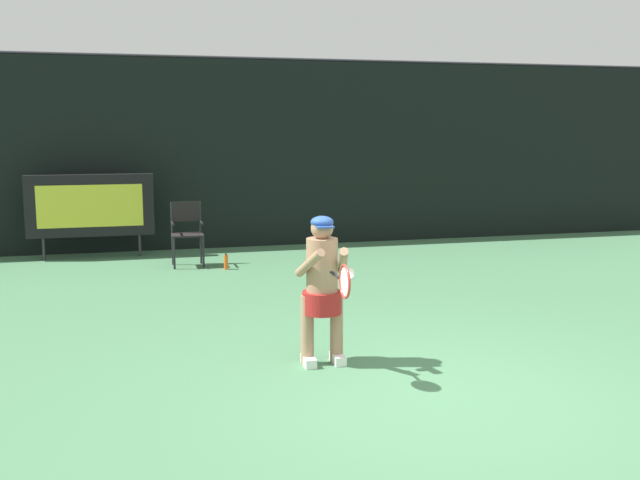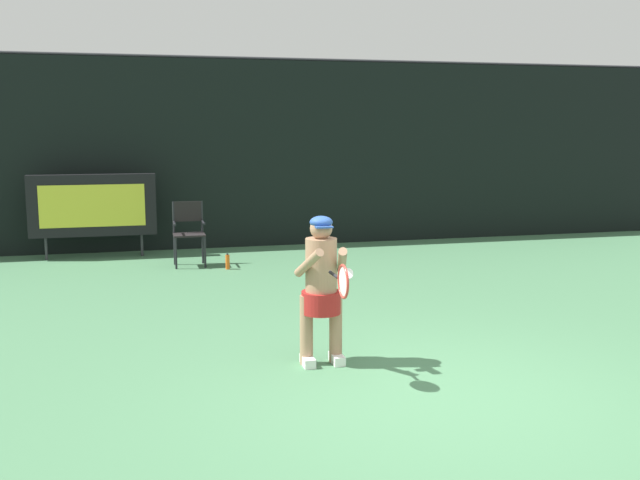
% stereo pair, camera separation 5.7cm
% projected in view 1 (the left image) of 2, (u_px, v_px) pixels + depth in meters
% --- Properties ---
extents(ground, '(18.00, 22.00, 0.03)m').
position_uv_depth(ground, '(445.00, 404.00, 6.24)').
color(ground, '#43734E').
extents(backdrop_screen, '(18.00, 0.12, 3.66)m').
position_uv_depth(backdrop_screen, '(261.00, 154.00, 14.27)').
color(backdrop_screen, black).
rests_on(backdrop_screen, ground).
extents(scoreboard, '(2.20, 0.21, 1.50)m').
position_uv_depth(scoreboard, '(90.00, 206.00, 13.00)').
color(scoreboard, black).
rests_on(scoreboard, ground).
extents(umpire_chair, '(0.52, 0.44, 1.08)m').
position_uv_depth(umpire_chair, '(187.00, 229.00, 12.34)').
color(umpire_chair, black).
rests_on(umpire_chair, ground).
extents(water_bottle, '(0.07, 0.07, 0.27)m').
position_uv_depth(water_bottle, '(226.00, 262.00, 12.09)').
color(water_bottle, '#E05C19').
rests_on(water_bottle, ground).
extents(tennis_player, '(0.53, 0.61, 1.48)m').
position_uv_depth(tennis_player, '(322.00, 284.00, 7.17)').
color(tennis_player, white).
rests_on(tennis_player, ground).
extents(tennis_racket, '(0.03, 0.60, 0.31)m').
position_uv_depth(tennis_racket, '(344.00, 281.00, 6.51)').
color(tennis_racket, black).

